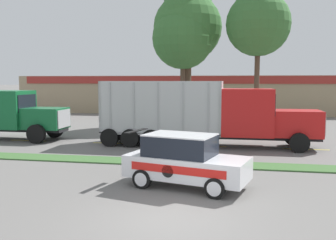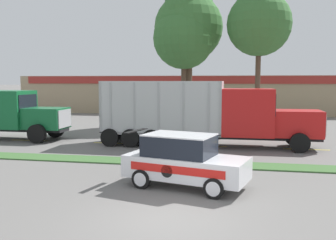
# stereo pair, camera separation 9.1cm
# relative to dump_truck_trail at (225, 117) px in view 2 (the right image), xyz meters

# --- Properties ---
(ground_plane) EXTENTS (600.00, 600.00, 0.00)m
(ground_plane) POSITION_rel_dump_truck_trail_xyz_m (-1.06, -11.28, -1.65)
(ground_plane) COLOR slate
(grass_verge) EXTENTS (120.00, 1.33, 0.06)m
(grass_verge) POSITION_rel_dump_truck_trail_xyz_m (-1.06, -4.75, -1.62)
(grass_verge) COLOR #3D6633
(grass_verge) RESTS_ON ground_plane
(centre_line_2) EXTENTS (2.40, 0.14, 0.01)m
(centre_line_2) POSITION_rel_dump_truck_trail_xyz_m (-11.88, -0.09, -1.65)
(centre_line_2) COLOR yellow
(centre_line_2) RESTS_ON ground_plane
(centre_line_3) EXTENTS (2.40, 0.14, 0.01)m
(centre_line_3) POSITION_rel_dump_truck_trail_xyz_m (-6.48, -0.09, -1.65)
(centre_line_3) COLOR yellow
(centre_line_3) RESTS_ON ground_plane
(centre_line_4) EXTENTS (2.40, 0.14, 0.01)m
(centre_line_4) POSITION_rel_dump_truck_trail_xyz_m (-1.08, -0.09, -1.65)
(centre_line_4) COLOR yellow
(centre_line_4) RESTS_ON ground_plane
(centre_line_5) EXTENTS (2.40, 0.14, 0.01)m
(centre_line_5) POSITION_rel_dump_truck_trail_xyz_m (4.32, -0.09, -1.65)
(centre_line_5) COLOR yellow
(centre_line_5) RESTS_ON ground_plane
(dump_truck_trail) EXTENTS (12.01, 2.62, 3.63)m
(dump_truck_trail) POSITION_rel_dump_truck_trail_xyz_m (0.00, 0.00, 0.00)
(dump_truck_trail) COLOR black
(dump_truck_trail) RESTS_ON ground_plane
(rally_car) EXTENTS (4.48, 2.76, 1.85)m
(rally_car) POSITION_rel_dump_truck_trail_xyz_m (-1.09, -8.27, -0.73)
(rally_car) COLOR white
(rally_car) RESTS_ON ground_plane
(store_building_backdrop) EXTENTS (42.20, 12.10, 4.19)m
(store_building_backdrop) POSITION_rel_dump_truck_trail_xyz_m (-3.07, 24.73, 0.44)
(store_building_backdrop) COLOR #9E896B
(store_building_backdrop) RESTS_ON ground_plane
(tree_behind_left) EXTENTS (4.72, 4.72, 11.33)m
(tree_behind_left) POSITION_rel_dump_truck_trail_xyz_m (2.07, 7.92, 6.59)
(tree_behind_left) COLOR brown
(tree_behind_left) RESTS_ON ground_plane
(tree_behind_centre) EXTENTS (5.47, 5.47, 12.00)m
(tree_behind_centre) POSITION_rel_dump_truck_trail_xyz_m (-3.35, 9.54, 6.74)
(tree_behind_centre) COLOR brown
(tree_behind_centre) RESTS_ON ground_plane
(tree_behind_right) EXTENTS (4.81, 4.81, 10.56)m
(tree_behind_right) POSITION_rel_dump_truck_trail_xyz_m (-3.63, 8.76, 5.77)
(tree_behind_right) COLOR brown
(tree_behind_right) RESTS_ON ground_plane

